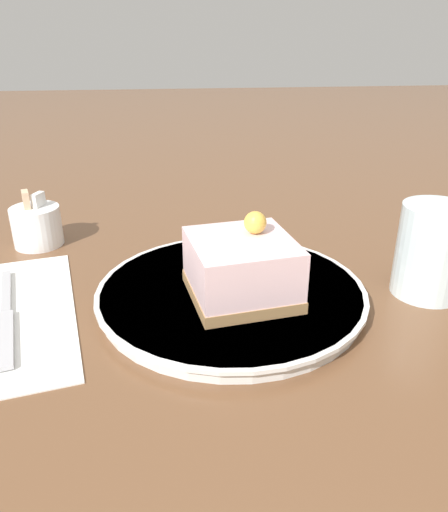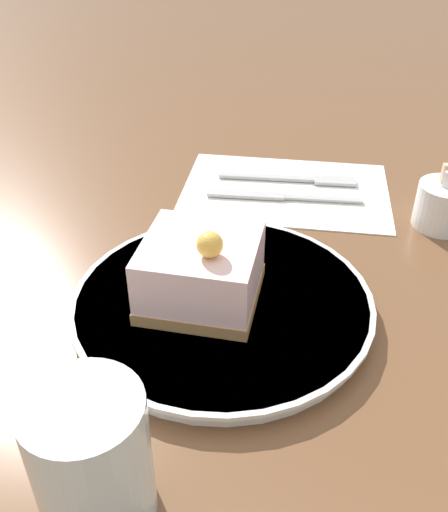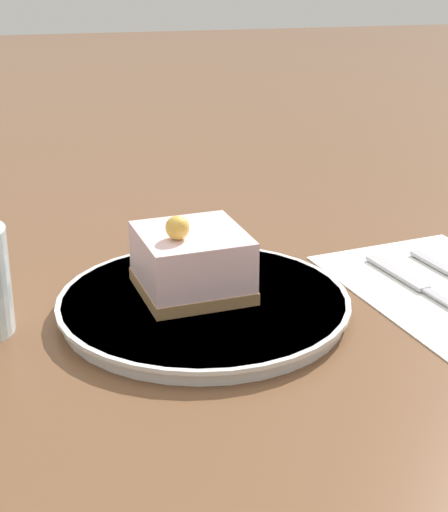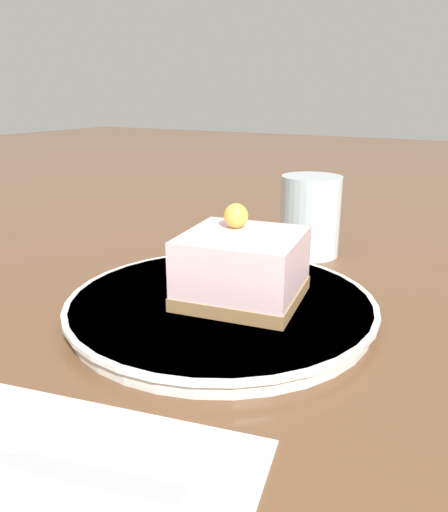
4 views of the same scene
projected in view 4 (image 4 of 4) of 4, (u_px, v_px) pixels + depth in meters
ground_plane at (238, 325)px, 0.44m from camera, size 4.00×4.00×0.00m
plate at (221, 305)px, 0.45m from camera, size 0.28×0.28×0.02m
cake_slice at (242, 266)px, 0.44m from camera, size 0.11×0.12×0.08m
knife at (45, 469)px, 0.26m from camera, size 0.06×0.19×0.00m
drinking_glass at (310, 216)px, 0.61m from camera, size 0.07×0.07×0.10m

